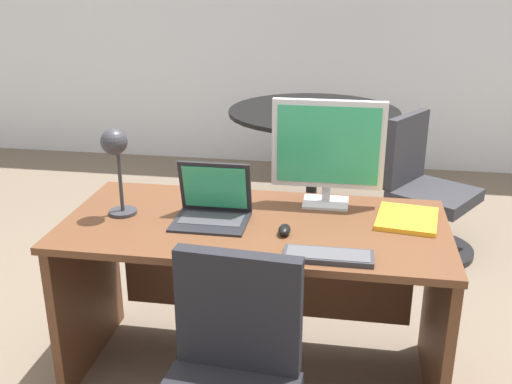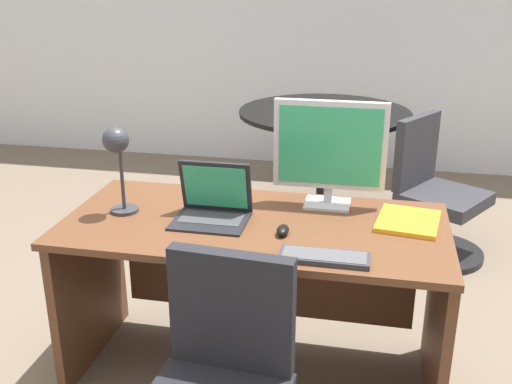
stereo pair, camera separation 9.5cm
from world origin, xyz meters
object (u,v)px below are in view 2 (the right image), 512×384
(desk, at_px, (257,266))
(book, at_px, (408,221))
(mouse, at_px, (283,230))
(desk_lamp, at_px, (117,152))
(meeting_table, at_px, (324,137))
(monitor, at_px, (330,149))
(keyboard, at_px, (324,257))
(meeting_chair_near, at_px, (434,202))
(laptop, at_px, (213,201))

(desk, height_order, book, book)
(mouse, xyz_separation_m, desk_lamp, (-0.71, 0.07, 0.26))
(desk, distance_m, meeting_table, 1.85)
(monitor, distance_m, keyboard, 0.59)
(desk_lamp, distance_m, meeting_chair_near, 2.15)
(keyboard, bearing_deg, desk, 133.46)
(keyboard, bearing_deg, meeting_table, 95.53)
(keyboard, height_order, meeting_table, meeting_table)
(book, xyz_separation_m, meeting_chair_near, (0.24, 1.31, -0.41))
(meeting_table, bearing_deg, monitor, -84.01)
(monitor, xyz_separation_m, meeting_chair_near, (0.58, 1.17, -0.66))
(laptop, distance_m, mouse, 0.34)
(keyboard, relative_size, meeting_chair_near, 0.37)
(laptop, bearing_deg, desk_lamp, -173.61)
(keyboard, relative_size, desk_lamp, 0.86)
(desk_lamp, bearing_deg, meeting_table, 70.47)
(desk, distance_m, meeting_chair_near, 1.63)
(desk, bearing_deg, desk_lamp, -172.29)
(desk, bearing_deg, meeting_chair_near, 57.92)
(monitor, relative_size, laptop, 1.59)
(desk, bearing_deg, meeting_table, 86.66)
(laptop, xyz_separation_m, meeting_chair_near, (1.04, 1.41, -0.47))
(laptop, bearing_deg, desk, 10.61)
(keyboard, xyz_separation_m, mouse, (-0.18, 0.18, 0.01))
(book, distance_m, meeting_chair_near, 1.39)
(laptop, distance_m, meeting_chair_near, 1.81)
(laptop, height_order, book, laptop)
(desk, relative_size, mouse, 18.33)
(mouse, bearing_deg, desk, 131.93)
(book, relative_size, meeting_table, 0.26)
(keyboard, bearing_deg, meeting_chair_near, 72.40)
(laptop, bearing_deg, meeting_chair_near, 53.54)
(keyboard, height_order, desk_lamp, desk_lamp)
(mouse, relative_size, meeting_chair_near, 0.10)
(mouse, xyz_separation_m, meeting_table, (-0.03, 2.00, -0.16))
(monitor, distance_m, book, 0.45)
(desk, xyz_separation_m, book, (0.63, 0.06, 0.24))
(mouse, bearing_deg, keyboard, -45.33)
(monitor, xyz_separation_m, laptop, (-0.46, -0.23, -0.19))
(desk_lamp, bearing_deg, book, 6.73)
(meeting_chair_near, bearing_deg, monitor, -116.34)
(monitor, xyz_separation_m, meeting_table, (-0.17, 1.64, -0.41))
(desk, distance_m, monitor, 0.60)
(mouse, relative_size, meeting_table, 0.07)
(keyboard, distance_m, book, 0.51)
(mouse, bearing_deg, meeting_table, 90.83)
(desk, height_order, laptop, laptop)
(mouse, xyz_separation_m, meeting_chair_near, (0.72, 1.53, -0.41))
(laptop, xyz_separation_m, book, (0.81, 0.10, -0.06))
(desk, height_order, meeting_chair_near, meeting_chair_near)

